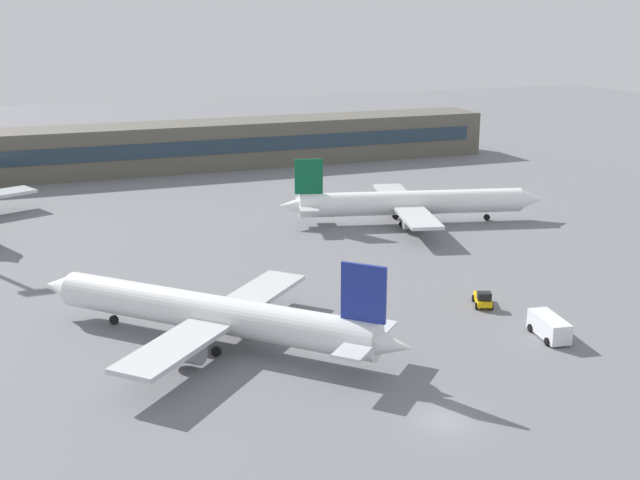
% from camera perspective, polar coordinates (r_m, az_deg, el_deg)
% --- Properties ---
extents(ground_plane, '(400.00, 400.00, 0.00)m').
position_cam_1_polar(ground_plane, '(95.96, -2.90, -2.02)').
color(ground_plane, slate).
extents(terminal_building, '(131.46, 12.13, 9.00)m').
position_cam_1_polar(terminal_building, '(159.09, -10.50, 6.61)').
color(terminal_building, '#5B564C').
rests_on(terminal_building, ground_plane).
extents(airplane_near, '(29.96, 30.12, 9.71)m').
position_cam_1_polar(airplane_near, '(74.19, -7.96, -5.23)').
color(airplane_near, white).
rests_on(airplane_near, ground_plane).
extents(airplane_mid, '(39.12, 27.73, 9.80)m').
position_cam_1_polar(airplane_mid, '(116.77, 6.72, 2.68)').
color(airplane_mid, white).
rests_on(airplane_mid, ground_plane).
extents(baggage_tug_yellow, '(2.89, 3.90, 1.75)m').
position_cam_1_polar(baggage_tug_yellow, '(85.06, 11.65, -4.17)').
color(baggage_tug_yellow, '#F2B20C').
rests_on(baggage_tug_yellow, ground_plane).
extents(service_van_white, '(2.92, 5.44, 2.08)m').
position_cam_1_polar(service_van_white, '(78.40, 16.17, -6.01)').
color(service_van_white, white).
rests_on(service_van_white, ground_plane).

